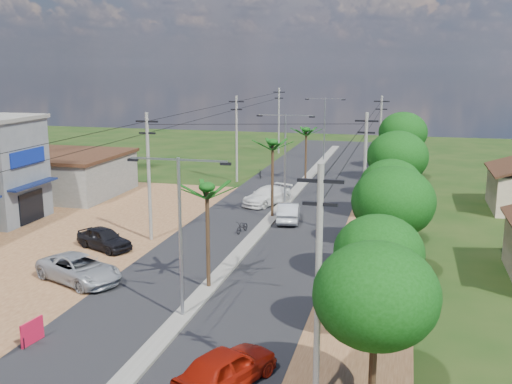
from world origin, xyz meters
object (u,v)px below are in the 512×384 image
car_red_near (226,368)px  car_parked_dark (104,239)px  car_silver_mid (289,212)px  car_white_far (267,196)px  car_parked_silver (79,269)px  roadside_sign (32,332)px

car_red_near → car_parked_dark: size_ratio=1.09×
car_silver_mid → car_white_far: car_white_far is taller
car_silver_mid → car_white_far: size_ratio=0.86×
car_parked_dark → car_parked_silver: bearing=-140.1°
car_red_near → car_silver_mid: 25.00m
car_silver_mid → car_parked_dark: bearing=36.2°
roadside_sign → car_parked_dark: bearing=113.7°
car_white_far → roadside_sign: 29.03m
car_silver_mid → car_parked_silver: (-9.00, -16.05, 0.01)m
car_silver_mid → roadside_sign: 24.51m
car_parked_dark → car_white_far: bearing=-1.8°
car_red_near → car_parked_silver: bearing=-13.8°
car_parked_dark → roadside_sign: bearing=-140.2°
car_red_near → car_parked_dark: (-13.09, 14.77, -0.06)m
car_red_near → car_silver_mid: size_ratio=1.02×
car_silver_mid → car_parked_silver: size_ratio=0.84×
car_silver_mid → roadside_sign: size_ratio=3.42×
car_white_far → roadside_sign: bearing=-73.7°
car_white_far → car_parked_dark: bearing=-92.1°
car_parked_silver → car_parked_dark: car_parked_silver is taller
car_silver_mid → car_parked_dark: (-10.62, -10.12, -0.02)m
car_white_far → car_parked_silver: bearing=-81.5°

